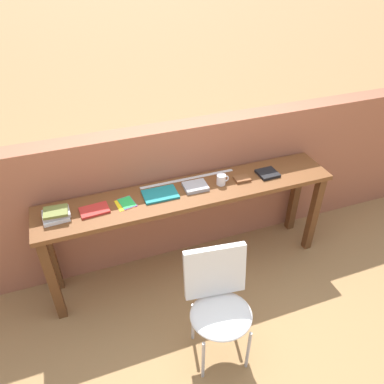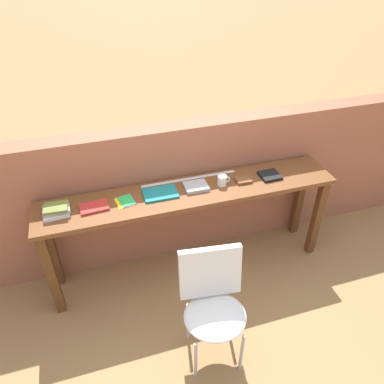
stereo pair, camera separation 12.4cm
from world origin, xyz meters
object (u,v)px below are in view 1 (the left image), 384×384
object	(u,v)px
book_open_centre	(160,194)
mug	(221,180)
book_stack_leftmost	(56,215)
magazine_cycling	(94,210)
book_repair_rightmost	(268,173)
chair_white_moulded	(219,300)
leather_journal_brown	(242,179)
pamphlet_pile_colourful	(126,203)

from	to	relation	value
book_open_centre	mug	distance (m)	0.53
book_stack_leftmost	magazine_cycling	xyz separation A→B (m)	(0.28, -0.01, -0.03)
book_stack_leftmost	book_repair_rightmost	bearing A→B (deg)	-0.17
chair_white_moulded	book_repair_rightmost	xyz separation A→B (m)	(0.81, 0.84, 0.37)
leather_journal_brown	book_repair_rightmost	world-z (taller)	book_repair_rightmost
magazine_cycling	mug	xyz separation A→B (m)	(1.06, 0.01, 0.04)
mug	book_repair_rightmost	xyz separation A→B (m)	(0.44, -0.01, -0.03)
book_stack_leftmost	book_repair_rightmost	xyz separation A→B (m)	(1.77, -0.01, -0.03)
book_open_centre	pamphlet_pile_colourful	bearing A→B (deg)	-176.50
magazine_cycling	pamphlet_pile_colourful	distance (m)	0.25
chair_white_moulded	book_repair_rightmost	bearing A→B (deg)	46.05
book_open_centre	book_repair_rightmost	world-z (taller)	book_repair_rightmost
magazine_cycling	leather_journal_brown	distance (m)	1.25
pamphlet_pile_colourful	book_repair_rightmost	bearing A→B (deg)	-0.54
book_open_centre	book_stack_leftmost	bearing A→B (deg)	-177.97
pamphlet_pile_colourful	book_open_centre	size ratio (longest dim) A/B	0.64
chair_white_moulded	mug	bearing A→B (deg)	66.28
book_open_centre	leather_journal_brown	distance (m)	0.72
mug	book_stack_leftmost	bearing A→B (deg)	180.00
book_stack_leftmost	mug	size ratio (longest dim) A/B	1.87
mug	book_repair_rightmost	distance (m)	0.44
chair_white_moulded	leather_journal_brown	world-z (taller)	leather_journal_brown
book_repair_rightmost	mug	bearing A→B (deg)	177.50
leather_journal_brown	book_stack_leftmost	bearing A→B (deg)	-178.25
mug	book_open_centre	bearing A→B (deg)	177.68
book_stack_leftmost	magazine_cycling	world-z (taller)	book_stack_leftmost
pamphlet_pile_colourful	book_repair_rightmost	distance (m)	1.25
book_stack_leftmost	book_repair_rightmost	size ratio (longest dim) A/B	1.20
chair_white_moulded	book_open_centre	xyz separation A→B (m)	(-0.16, 0.87, 0.36)
chair_white_moulded	book_repair_rightmost	distance (m)	1.22
book_repair_rightmost	magazine_cycling	bearing A→B (deg)	178.20
book_stack_leftmost	leather_journal_brown	bearing A→B (deg)	-0.26
magazine_cycling	book_open_centre	bearing A→B (deg)	-1.29
mug	leather_journal_brown	bearing A→B (deg)	-2.01
pamphlet_pile_colourful	book_repair_rightmost	size ratio (longest dim) A/B	1.04
book_open_centre	leather_journal_brown	size ratio (longest dim) A/B	2.13
chair_white_moulded	book_stack_leftmost	bearing A→B (deg)	138.69
chair_white_moulded	book_open_centre	bearing A→B (deg)	100.26
magazine_cycling	book_repair_rightmost	xyz separation A→B (m)	(1.50, 0.00, 0.00)
book_stack_leftmost	leather_journal_brown	distance (m)	1.52
magazine_cycling	book_open_centre	distance (m)	0.53
chair_white_moulded	pamphlet_pile_colourful	world-z (taller)	chair_white_moulded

